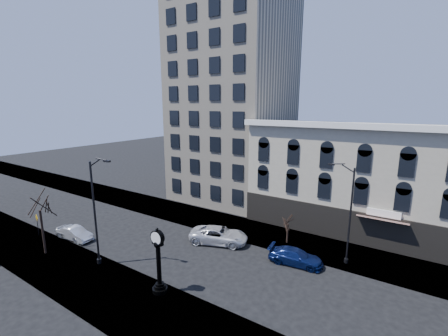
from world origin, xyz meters
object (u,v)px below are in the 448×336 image
Objects in this scene: car_near_a at (73,232)px; car_near_b at (76,234)px; street_clock at (159,263)px; street_lamp_near at (98,184)px; warning_sign at (37,221)px.

car_near_b is at bearing -97.57° from car_near_a.
street_lamp_near reaches higher than street_clock.
street_lamp_near is (-6.90, 0.13, 5.16)m from street_clock.
street_lamp_near is 10.26m from car_near_b.
car_near_b is (-14.25, 1.79, -1.81)m from street_clock.
street_clock reaches higher than car_near_a.
street_lamp_near reaches higher than warning_sign.
street_lamp_near reaches higher than car_near_a.
street_lamp_near is 2.42× the size of car_near_b.
warning_sign reaches higher than car_near_b.
street_clock is 18.47m from warning_sign.
street_clock is at bearing -102.23° from car_near_a.
warning_sign is at bearing 108.94° from car_near_b.
car_near_a is 1.02× the size of car_near_b.
street_lamp_near is 10.63m from car_near_a.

